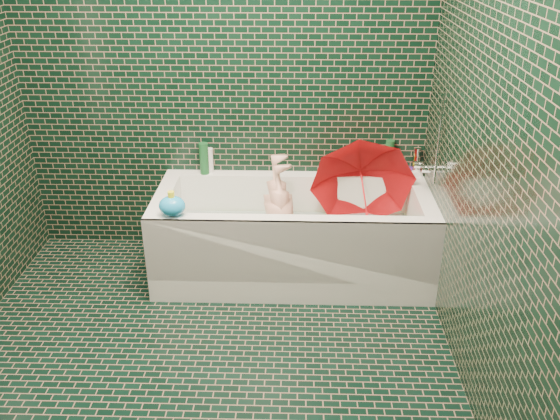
{
  "coord_description": "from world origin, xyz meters",
  "views": [
    {
      "loc": [
        0.47,
        -2.27,
        2.06
      ],
      "look_at": [
        0.37,
        0.82,
        0.54
      ],
      "focal_mm": 38.0,
      "sensor_mm": 36.0,
      "label": 1
    }
  ],
  "objects_px": {
    "bathtub": "(293,244)",
    "child": "(283,229)",
    "umbrella": "(364,194)",
    "bath_toy": "(172,206)",
    "rubber_duck": "(390,170)"
  },
  "relations": [
    {
      "from": "umbrella",
      "to": "bath_toy",
      "type": "xyz_separation_m",
      "value": [
        -1.12,
        -0.37,
        0.08
      ]
    },
    {
      "from": "umbrella",
      "to": "child",
      "type": "bearing_deg",
      "value": -166.81
    },
    {
      "from": "bathtub",
      "to": "rubber_duck",
      "type": "height_order",
      "value": "rubber_duck"
    },
    {
      "from": "umbrella",
      "to": "bath_toy",
      "type": "distance_m",
      "value": 1.18
    },
    {
      "from": "child",
      "to": "rubber_duck",
      "type": "bearing_deg",
      "value": 110.66
    },
    {
      "from": "bathtub",
      "to": "bath_toy",
      "type": "bearing_deg",
      "value": -156.28
    },
    {
      "from": "bathtub",
      "to": "child",
      "type": "height_order",
      "value": "bathtub"
    },
    {
      "from": "bathtub",
      "to": "bath_toy",
      "type": "height_order",
      "value": "bath_toy"
    },
    {
      "from": "rubber_duck",
      "to": "umbrella",
      "type": "bearing_deg",
      "value": -126.57
    },
    {
      "from": "umbrella",
      "to": "bathtub",
      "type": "bearing_deg",
      "value": -163.98
    },
    {
      "from": "child",
      "to": "bath_toy",
      "type": "distance_m",
      "value": 0.76
    },
    {
      "from": "bath_toy",
      "to": "bathtub",
      "type": "bearing_deg",
      "value": 45.47
    },
    {
      "from": "bathtub",
      "to": "rubber_duck",
      "type": "relative_size",
      "value": 14.68
    },
    {
      "from": "child",
      "to": "bath_toy",
      "type": "relative_size",
      "value": 4.99
    },
    {
      "from": "child",
      "to": "rubber_duck",
      "type": "distance_m",
      "value": 0.81
    }
  ]
}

